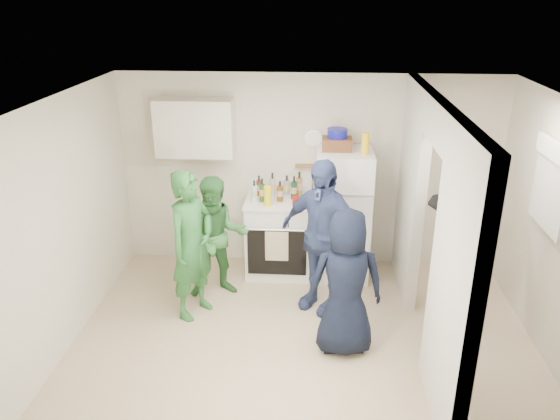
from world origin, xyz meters
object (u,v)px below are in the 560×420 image
object	(u,v)px
person_green_center	(218,238)
person_nook	(452,260)
stove	(279,236)
person_green_left	(192,245)
blue_bowl	(337,133)
person_navy	(346,283)
person_denim	(321,236)
yellow_cup_stack_top	(365,144)
fridge	(342,215)
wicker_basket	(337,144)

from	to	relation	value
person_green_center	person_nook	size ratio (longest dim) A/B	0.89
stove	person_green_left	size ratio (longest dim) A/B	0.59
blue_bowl	person_green_left	xyz separation A→B (m)	(-1.56, -1.08, -1.00)
person_navy	person_green_center	bearing A→B (deg)	-39.86
blue_bowl	person_nook	world-z (taller)	blue_bowl
person_denim	person_green_center	bearing A→B (deg)	-156.40
yellow_cup_stack_top	person_nook	xyz separation A→B (m)	(0.86, -1.05, -0.93)
fridge	blue_bowl	world-z (taller)	blue_bowl
person_denim	person_nook	size ratio (longest dim) A/B	1.07
stove	fridge	xyz separation A→B (m)	(0.79, -0.03, 0.32)
fridge	blue_bowl	size ratio (longest dim) A/B	6.83
fridge	person_green_center	world-z (taller)	fridge
blue_bowl	person_green_left	size ratio (longest dim) A/B	0.14
person_green_left	person_navy	size ratio (longest dim) A/B	1.11
blue_bowl	person_nook	bearing A→B (deg)	-45.49
person_denim	person_navy	bearing A→B (deg)	-39.18
blue_bowl	person_nook	size ratio (longest dim) A/B	0.14
person_denim	person_navy	distance (m)	0.84
stove	person_green_left	xyz separation A→B (m)	(-0.87, -1.06, 0.35)
blue_bowl	person_denim	distance (m)	1.29
blue_bowl	person_denim	bearing A→B (deg)	-101.00
yellow_cup_stack_top	fridge	bearing A→B (deg)	155.56
person_green_center	stove	bearing A→B (deg)	25.92
person_green_left	person_navy	bearing A→B (deg)	-79.26
wicker_basket	person_nook	bearing A→B (deg)	-45.49
yellow_cup_stack_top	wicker_basket	bearing A→B (deg)	154.89
person_green_center	person_denim	world-z (taller)	person_denim
fridge	person_green_center	distance (m)	1.58
person_navy	yellow_cup_stack_top	bearing A→B (deg)	-104.25
person_nook	fridge	bearing A→B (deg)	-137.82
fridge	person_green_left	xyz separation A→B (m)	(-1.66, -1.03, 0.03)
yellow_cup_stack_top	person_denim	xyz separation A→B (m)	(-0.48, -0.70, -0.87)
yellow_cup_stack_top	stove	bearing A→B (deg)	172.67
yellow_cup_stack_top	person_green_left	xyz separation A→B (m)	(-1.88, -0.93, -0.92)
person_nook	person_denim	bearing A→B (deg)	-105.82
wicker_basket	person_denim	xyz separation A→B (m)	(-0.16, -0.85, -0.82)
blue_bowl	yellow_cup_stack_top	size ratio (longest dim) A/B	0.96
person_navy	blue_bowl	bearing A→B (deg)	-92.29
stove	yellow_cup_stack_top	bearing A→B (deg)	-7.33
yellow_cup_stack_top	person_denim	bearing A→B (deg)	-124.79
wicker_basket	person_nook	world-z (taller)	wicker_basket
fridge	person_nook	size ratio (longest dim) A/B	0.99
person_green_left	person_nook	size ratio (longest dim) A/B	1.02
wicker_basket	person_denim	distance (m)	1.19
person_green_center	person_nook	world-z (taller)	person_nook
person_green_left	person_denim	bearing A→B (deg)	-51.13
blue_bowl	yellow_cup_stack_top	distance (m)	0.36
wicker_basket	person_nook	distance (m)	1.91
person_nook	wicker_basket	bearing A→B (deg)	-136.51
person_denim	blue_bowl	bearing A→B (deg)	112.57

